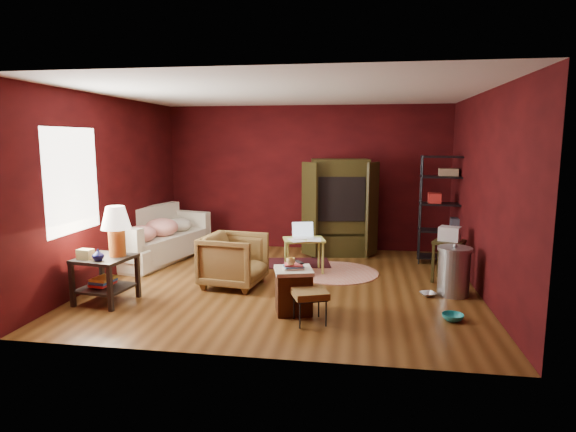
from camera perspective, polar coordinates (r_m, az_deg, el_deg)
name	(u,v)px	position (r m, az deg, el deg)	size (l,w,h in m)	color
room	(283,191)	(7.00, -0.59, 3.00)	(5.54, 5.04, 2.84)	brown
sofa	(158,240)	(8.84, -15.14, -2.71)	(2.00, 0.58, 0.78)	beige
armchair	(234,258)	(7.13, -6.44, -4.93)	(0.83, 0.77, 0.85)	black
pet_bowl_steel	(428,289)	(6.98, 16.28, -8.25)	(0.22, 0.05, 0.22)	silver
pet_bowl_turquoise	(453,310)	(6.16, 18.99, -10.52)	(0.25, 0.08, 0.25)	teal
vase	(98,255)	(6.59, -21.58, -4.33)	(0.15, 0.15, 0.15)	#0E1046
mug	(291,260)	(5.90, 0.33, -5.30)	(0.11, 0.09, 0.11)	#F8D979
side_table	(111,245)	(6.76, -20.27, -3.24)	(0.73, 0.73, 1.28)	black
sofa_cushions	(157,238)	(8.85, -15.32, -2.49)	(1.32, 2.20, 0.86)	beige
hamper	(294,290)	(6.06, 0.66, -8.72)	(0.56, 0.56, 0.64)	#44210F
footstool	(310,294)	(5.71, 2.59, -9.27)	(0.50, 0.50, 0.40)	black
rug_round	(335,272)	(7.91, 5.59, -6.67)	(1.52, 1.52, 0.01)	beige
rug_oriental	(298,263)	(8.43, 1.19, -5.58)	(1.21, 0.92, 0.01)	#461218
laptop_desk	(304,242)	(7.81, 1.89, -3.12)	(0.74, 0.63, 0.80)	#DDEF6D
tv_armoire	(340,206)	(8.95, 6.14, 1.23)	(1.40, 0.88, 1.79)	#2C250C
wire_shelving	(447,205)	(8.73, 18.37, 1.25)	(0.94, 0.45, 1.87)	black
small_stand	(449,241)	(7.65, 18.57, -2.80)	(0.55, 0.55, 0.85)	#2C250C
trash_can	(454,271)	(7.07, 19.05, -6.18)	(0.51, 0.51, 0.73)	#A0A4A8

